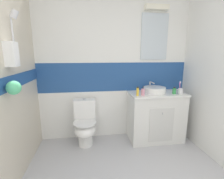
% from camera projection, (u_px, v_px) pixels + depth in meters
% --- Properties ---
extents(wall_back_tiled, '(3.20, 0.20, 2.50)m').
position_uv_depth(wall_back_tiled, '(115.00, 68.00, 2.87)').
color(wall_back_tiled, white).
rests_on(wall_back_tiled, ground_plane).
extents(vanity_cabinet, '(0.93, 0.52, 0.85)m').
position_uv_depth(vanity_cabinet, '(155.00, 116.00, 2.86)').
color(vanity_cabinet, silver).
rests_on(vanity_cabinet, ground_plane).
extents(sink_basin, '(0.37, 0.42, 0.16)m').
position_uv_depth(sink_basin, '(154.00, 90.00, 2.78)').
color(sink_basin, white).
rests_on(sink_basin, vanity_cabinet).
extents(toilet, '(0.37, 0.50, 0.76)m').
position_uv_depth(toilet, '(85.00, 124.00, 2.70)').
color(toilet, white).
rests_on(toilet, ground_plane).
extents(toothbrush_cup, '(0.07, 0.07, 0.21)m').
position_uv_depth(toothbrush_cup, '(180.00, 91.00, 2.68)').
color(toothbrush_cup, white).
rests_on(toothbrush_cup, vanity_cabinet).
extents(soap_dispenser, '(0.06, 0.06, 0.15)m').
position_uv_depth(soap_dispenser, '(143.00, 92.00, 2.59)').
color(soap_dispenser, pink).
rests_on(soap_dispenser, vanity_cabinet).
extents(deodorant_spray_can, '(0.04, 0.04, 0.15)m').
position_uv_depth(deodorant_spray_can, '(138.00, 91.00, 2.56)').
color(deodorant_spray_can, yellow).
rests_on(deodorant_spray_can, vanity_cabinet).
extents(perfume_flask_small, '(0.05, 0.03, 0.12)m').
position_uv_depth(perfume_flask_small, '(174.00, 91.00, 2.67)').
color(perfume_flask_small, green).
rests_on(perfume_flask_small, vanity_cabinet).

